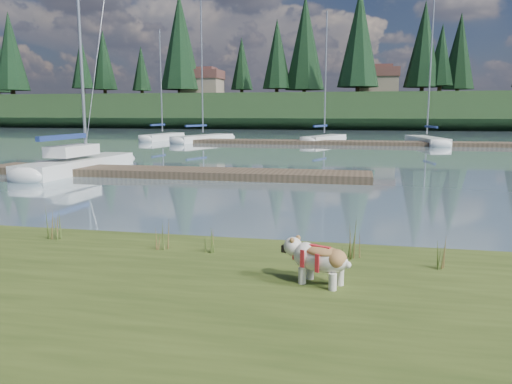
# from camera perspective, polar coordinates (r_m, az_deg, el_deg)

# --- Properties ---
(ground) EXTENTS (200.00, 200.00, 0.00)m
(ground) POSITION_cam_1_polar(r_m,az_deg,el_deg) (40.28, 6.73, 5.45)
(ground) COLOR gray
(ground) RESTS_ON ground
(bank) EXTENTS (60.00, 9.00, 0.35)m
(bank) POSITION_cam_1_polar(r_m,az_deg,el_deg) (5.85, -27.25, -16.53)
(bank) COLOR #40501C
(bank) RESTS_ON ground
(ridge) EXTENTS (200.00, 20.00, 5.00)m
(ridge) POSITION_cam_1_polar(r_m,az_deg,el_deg) (83.11, 9.38, 9.03)
(ridge) COLOR #1B3017
(ridge) RESTS_ON ground
(bulldog) EXTENTS (0.98, 0.64, 0.58)m
(bulldog) POSITION_cam_1_polar(r_m,az_deg,el_deg) (6.67, 7.25, -7.44)
(bulldog) COLOR silver
(bulldog) RESTS_ON bank
(sailboat_main) EXTENTS (1.88, 7.90, 11.39)m
(sailboat_main) POSITION_cam_1_polar(r_m,az_deg,el_deg) (23.64, -18.86, 3.41)
(sailboat_main) COLOR white
(sailboat_main) RESTS_ON ground
(dock_near) EXTENTS (16.00, 2.00, 0.30)m
(dock_near) POSITION_cam_1_polar(r_m,az_deg,el_deg) (20.60, -9.67, 2.22)
(dock_near) COLOR #4C3D2C
(dock_near) RESTS_ON ground
(dock_far) EXTENTS (26.00, 2.20, 0.30)m
(dock_far) POSITION_cam_1_polar(r_m,az_deg,el_deg) (40.14, 9.59, 5.58)
(dock_far) COLOR #4C3D2C
(dock_far) RESTS_ON ground
(sailboat_bg_0) EXTENTS (2.21, 6.83, 9.89)m
(sailboat_bg_0) POSITION_cam_1_polar(r_m,az_deg,el_deg) (47.13, -10.28, 6.30)
(sailboat_bg_0) COLOR white
(sailboat_bg_0) RESTS_ON ground
(sailboat_bg_1) EXTENTS (4.15, 7.94, 11.77)m
(sailboat_bg_1) POSITION_cam_1_polar(r_m,az_deg,el_deg) (44.13, -5.52, 6.22)
(sailboat_bg_1) COLOR white
(sailboat_bg_1) RESTS_ON ground
(sailboat_bg_2) EXTENTS (3.80, 7.19, 10.83)m
(sailboat_bg_2) POSITION_cam_1_polar(r_m,az_deg,el_deg) (43.50, 8.14, 6.13)
(sailboat_bg_2) COLOR white
(sailboat_bg_2) RESTS_ON ground
(sailboat_bg_3) EXTENTS (2.95, 7.98, 11.53)m
(sailboat_bg_3) POSITION_cam_1_polar(r_m,az_deg,el_deg) (43.21, 18.63, 5.71)
(sailboat_bg_3) COLOR white
(sailboat_bg_3) RESTS_ON ground
(weed_0) EXTENTS (0.17, 0.14, 0.52)m
(weed_0) POSITION_cam_1_polar(r_m,az_deg,el_deg) (8.43, -10.73, -4.99)
(weed_0) COLOR #475B23
(weed_0) RESTS_ON bank
(weed_1) EXTENTS (0.17, 0.14, 0.48)m
(weed_1) POSITION_cam_1_polar(r_m,az_deg,el_deg) (8.17, -5.53, -5.46)
(weed_1) COLOR #475B23
(weed_1) RESTS_ON bank
(weed_2) EXTENTS (0.17, 0.14, 0.68)m
(weed_2) POSITION_cam_1_polar(r_m,az_deg,el_deg) (7.89, 11.36, -5.50)
(weed_2) COLOR #475B23
(weed_2) RESTS_ON bank
(weed_3) EXTENTS (0.17, 0.14, 0.57)m
(weed_3) POSITION_cam_1_polar(r_m,az_deg,el_deg) (9.66, -22.07, -3.57)
(weed_3) COLOR #475B23
(weed_3) RESTS_ON bank
(weed_4) EXTENTS (0.17, 0.14, 0.35)m
(weed_4) POSITION_cam_1_polar(r_m,az_deg,el_deg) (7.50, 9.76, -7.33)
(weed_4) COLOR #475B23
(weed_4) RESTS_ON bank
(weed_5) EXTENTS (0.17, 0.14, 0.51)m
(weed_5) POSITION_cam_1_polar(r_m,az_deg,el_deg) (7.80, 20.54, -6.65)
(weed_5) COLOR #475B23
(weed_5) RESTS_ON bank
(mud_lip) EXTENTS (60.00, 0.50, 0.14)m
(mud_lip) POSITION_cam_1_polar(r_m,az_deg,el_deg) (9.47, -10.28, -6.53)
(mud_lip) COLOR #33281C
(mud_lip) RESTS_ON ground
(conifer_0) EXTENTS (5.72, 5.72, 14.15)m
(conifer_0) POSITION_cam_1_polar(r_m,az_deg,el_deg) (97.23, -26.26, 14.23)
(conifer_0) COLOR #382619
(conifer_0) RESTS_ON ridge
(conifer_1) EXTENTS (4.40, 4.40, 11.30)m
(conifer_1) POSITION_cam_1_polar(r_m,az_deg,el_deg) (92.36, -17.02, 14.23)
(conifer_1) COLOR #382619
(conifer_1) RESTS_ON ridge
(conifer_2) EXTENTS (6.60, 6.60, 16.05)m
(conifer_2) POSITION_cam_1_polar(r_m,az_deg,el_deg) (83.78, -8.68, 16.63)
(conifer_2) COLOR #382619
(conifer_2) RESTS_ON ridge
(conifer_3) EXTENTS (4.84, 4.84, 12.25)m
(conifer_3) POSITION_cam_1_polar(r_m,az_deg,el_deg) (83.64, 2.41, 15.49)
(conifer_3) COLOR #382619
(conifer_3) RESTS_ON ridge
(conifer_4) EXTENTS (6.16, 6.16, 15.10)m
(conifer_4) POSITION_cam_1_polar(r_m,az_deg,el_deg) (76.76, 11.71, 16.89)
(conifer_4) COLOR #382619
(conifer_4) RESTS_ON ridge
(conifer_5) EXTENTS (3.96, 3.96, 10.35)m
(conifer_5) POSITION_cam_1_polar(r_m,az_deg,el_deg) (81.28, 20.42, 14.47)
(conifer_5) COLOR #382619
(conifer_5) RESTS_ON ridge
(house_0) EXTENTS (6.30, 5.30, 4.65)m
(house_0) POSITION_cam_1_polar(r_m,az_deg,el_deg) (84.12, -6.13, 12.38)
(house_0) COLOR gray
(house_0) RESTS_ON ridge
(house_1) EXTENTS (6.30, 5.30, 4.65)m
(house_1) POSITION_cam_1_polar(r_m,az_deg,el_deg) (81.22, 13.74, 12.29)
(house_1) COLOR gray
(house_1) RESTS_ON ridge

